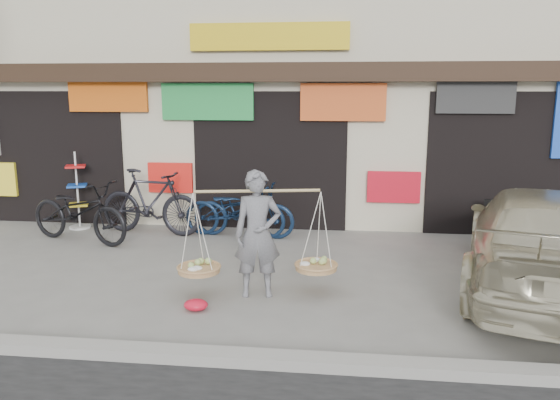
# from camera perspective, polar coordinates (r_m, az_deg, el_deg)

# --- Properties ---
(ground) EXTENTS (70.00, 70.00, 0.00)m
(ground) POSITION_cam_1_polar(r_m,az_deg,el_deg) (7.68, -4.56, -9.43)
(ground) COLOR gray
(ground) RESTS_ON ground
(kerb) EXTENTS (70.00, 0.25, 0.12)m
(kerb) POSITION_cam_1_polar(r_m,az_deg,el_deg) (5.88, -8.47, -15.77)
(kerb) COLOR gray
(kerb) RESTS_ON ground
(shophouse_block) EXTENTS (14.00, 6.32, 7.00)m
(shophouse_block) POSITION_cam_1_polar(r_m,az_deg,el_deg) (13.54, 0.60, 14.52)
(shophouse_block) COLOR beige
(shophouse_block) RESTS_ON ground
(street_vendor) EXTENTS (2.11, 0.84, 1.71)m
(street_vendor) POSITION_cam_1_polar(r_m,az_deg,el_deg) (7.27, -2.34, -4.05)
(street_vendor) COLOR slate
(street_vendor) RESTS_ON ground
(bike_0) EXTENTS (2.30, 1.40, 1.14)m
(bike_0) POSITION_cam_1_polar(r_m,az_deg,el_deg) (10.51, -20.26, -1.12)
(bike_0) COLOR black
(bike_0) RESTS_ON ground
(bike_1) EXTENTS (2.16, 0.94, 1.26)m
(bike_1) POSITION_cam_1_polar(r_m,az_deg,el_deg) (10.68, -13.38, -0.20)
(bike_1) COLOR black
(bike_1) RESTS_ON ground
(bike_2) EXTENTS (2.01, 0.87, 1.02)m
(bike_2) POSITION_cam_1_polar(r_m,az_deg,el_deg) (10.27, -4.75, -1.05)
(bike_2) COLOR #0F2039
(bike_2) RESTS_ON ground
(bike_3) EXTENTS (2.01, 0.87, 1.02)m
(bike_3) POSITION_cam_1_polar(r_m,az_deg,el_deg) (10.24, -3.83, -1.07)
(bike_3) COLOR #0F2039
(bike_3) RESTS_ON ground
(suv) EXTENTS (3.22, 5.27, 1.43)m
(suv) POSITION_cam_1_polar(r_m,az_deg,el_deg) (8.35, 25.92, -3.73)
(suv) COLOR beige
(suv) RESTS_ON ground
(display_rack) EXTENTS (0.48, 0.48, 1.54)m
(display_rack) POSITION_cam_1_polar(r_m,az_deg,el_deg) (11.57, -20.36, 0.22)
(display_rack) COLOR silver
(display_rack) RESTS_ON ground
(red_bag) EXTENTS (0.31, 0.25, 0.14)m
(red_bag) POSITION_cam_1_polar(r_m,az_deg,el_deg) (7.09, -8.79, -10.78)
(red_bag) COLOR red
(red_bag) RESTS_ON ground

